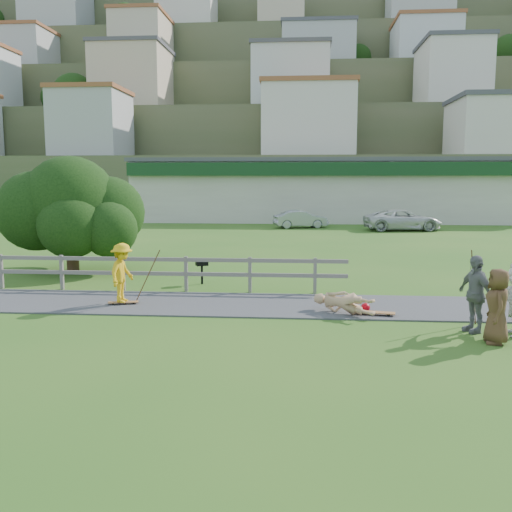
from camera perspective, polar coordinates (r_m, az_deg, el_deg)
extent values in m
plane|color=#2E621C|center=(14.48, -1.82, -6.23)|extent=(260.00, 260.00, 0.00)
cube|color=#3D3D40|center=(15.93, -1.21, -4.86)|extent=(34.00, 3.00, 0.04)
cube|color=#645E58|center=(19.97, -24.13, -1.42)|extent=(0.10, 0.10, 1.10)
cube|color=#645E58|center=(19.09, -18.85, -1.55)|extent=(0.10, 0.10, 1.10)
cube|color=#645E58|center=(18.38, -13.13, -1.68)|extent=(0.10, 0.10, 1.10)
cube|color=#645E58|center=(17.88, -7.01, -1.79)|extent=(0.10, 0.10, 1.10)
cube|color=#645E58|center=(17.58, -0.61, -1.90)|extent=(0.10, 0.10, 1.10)
cube|color=#645E58|center=(17.51, 5.92, -1.98)|extent=(0.10, 0.10, 1.10)
cube|color=#645E58|center=(18.48, -14.65, -0.27)|extent=(15.00, 0.08, 0.12)
cube|color=#645E58|center=(18.54, -14.60, -1.64)|extent=(15.00, 0.08, 0.12)
cube|color=#BDB5A6|center=(49.03, 7.54, 6.43)|extent=(32.00, 10.00, 4.80)
cube|color=#153C1C|center=(43.83, 7.92, 8.62)|extent=(32.00, 0.60, 1.00)
cube|color=#4B4B50|center=(49.04, 7.60, 9.41)|extent=(32.50, 10.50, 0.30)
cube|color=#4B5934|center=(68.98, 3.39, 7.35)|extent=(220.00, 14.00, 6.00)
cube|color=silver|center=(69.24, 3.44, 12.74)|extent=(10.00, 9.00, 7.00)
cube|color=#4B4B50|center=(69.66, 3.46, 15.81)|extent=(10.40, 9.40, 0.50)
cube|color=#4B5934|center=(82.03, 3.63, 9.86)|extent=(220.00, 14.00, 13.00)
cube|color=silver|center=(83.00, 3.69, 16.78)|extent=(10.00, 9.00, 7.00)
cube|color=#4B4B50|center=(83.67, 3.71, 19.32)|extent=(10.40, 9.40, 0.50)
cube|color=#4B5934|center=(95.23, 3.80, 11.98)|extent=(220.00, 14.00, 21.00)
cube|color=silver|center=(97.26, 3.88, 20.23)|extent=(10.00, 9.00, 7.00)
cube|color=#4B4B50|center=(98.14, 3.90, 22.37)|extent=(10.40, 9.40, 0.50)
cube|color=#4B5934|center=(108.58, 3.94, 13.85)|extent=(220.00, 14.00, 30.00)
cube|color=silver|center=(112.06, 4.04, 23.29)|extent=(10.00, 9.00, 7.00)
cube|color=#4B5934|center=(123.08, 4.06, 15.47)|extent=(220.00, 14.00, 40.00)
imported|color=yellow|center=(16.16, -13.22, -1.99)|extent=(0.76, 1.14, 1.64)
imported|color=tan|center=(14.92, 8.75, -4.66)|extent=(1.38, 1.63, 0.63)
imported|color=slate|center=(13.94, 21.04, -3.55)|extent=(0.79, 1.13, 1.78)
imported|color=brown|center=(13.18, 22.99, -4.65)|extent=(0.62, 0.85, 1.62)
imported|color=#96979D|center=(40.67, 4.47, 3.69)|extent=(3.97, 2.25, 1.24)
imported|color=silver|center=(39.74, 14.46, 3.51)|extent=(5.41, 3.08, 1.42)
sphere|color=#BB0512|center=(15.36, 10.89, -5.10)|extent=(0.24, 0.24, 0.24)
cylinder|color=#523621|center=(16.37, -10.79, -1.73)|extent=(0.03, 0.03, 1.68)
cylinder|color=#523621|center=(14.66, 20.93, -2.93)|extent=(0.03, 0.03, 1.82)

